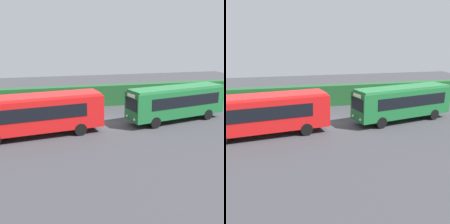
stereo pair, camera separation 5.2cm
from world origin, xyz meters
The scene contains 7 objects.
ground_plane centered at (0.00, 0.00, 0.00)m, with size 64.00×64.00×0.00m, color #38383D.
bus_red centered at (-5.71, -1.80, 1.90)m, with size 10.73×3.99×3.30m.
bus_green centered at (6.80, -0.50, 1.85)m, with size 9.89×4.37×3.23m.
person_left centered at (-6.45, 0.87, 0.86)m, with size 0.37×0.45×1.63m.
person_center centered at (5.66, 2.72, 0.95)m, with size 0.35×0.48×1.79m.
hedge_row centered at (0.00, 7.00, 1.16)m, with size 44.00×1.16×2.31m, color #1E5326.
traffic_cone centered at (13.11, 3.13, 0.30)m, with size 0.36×0.36×0.60m, color orange.
Camera 1 is at (-4.92, -24.03, 7.81)m, focal length 45.67 mm.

